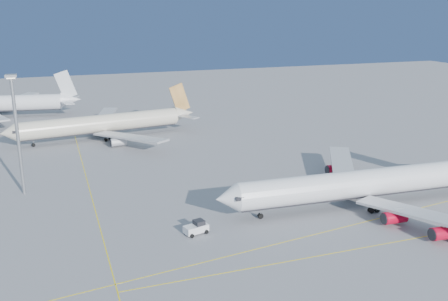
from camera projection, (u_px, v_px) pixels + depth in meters
The scene contains 6 objects.
ground at pixel (308, 220), 100.47m from camera, with size 500.00×500.00×0.00m, color slate.
taxiway_lines at pixel (229, 218), 101.48m from camera, with size 118.86×140.00×0.02m.
airliner_virgin at pixel (367, 183), 106.80m from camera, with size 67.13×60.29×16.57m.
airliner_etihad at pixel (105, 123), 162.57m from camera, with size 63.19×57.88×16.51m.
pushback_tug at pixel (197, 228), 94.29m from camera, with size 4.94×3.66×2.54m.
light_mast at pixel (16, 125), 110.47m from camera, with size 2.37×2.37×27.39m.
Camera 1 is at (-47.04, -81.73, 41.07)m, focal length 40.00 mm.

